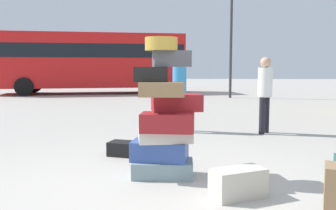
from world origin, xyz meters
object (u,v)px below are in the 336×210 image
person_tourist_with_camera (265,88)px  parked_bus (91,59)px  suitcase_cream_upright_blue (238,183)px  person_bearded_onlooker (179,86)px  suitcase_tower (165,121)px  suitcase_black_foreground_near (127,149)px

person_tourist_with_camera → parked_bus: 13.40m
suitcase_cream_upright_blue → person_bearded_onlooker: (-0.65, 4.04, 0.84)m
suitcase_tower → person_bearded_onlooker: suitcase_tower is taller
person_bearded_onlooker → person_tourist_with_camera: bearing=85.3°
person_bearded_onlooker → parked_bus: size_ratio=0.17×
person_bearded_onlooker → person_tourist_with_camera: 1.81m
suitcase_tower → person_bearded_onlooker: size_ratio=1.06×
suitcase_cream_upright_blue → parked_bus: bearing=84.5°
suitcase_black_foreground_near → person_tourist_with_camera: bearing=53.1°
suitcase_cream_upright_blue → suitcase_black_foreground_near: bearing=104.6°
suitcase_tower → parked_bus: (-4.61, 14.78, 1.11)m
person_bearded_onlooker → parked_bus: 12.44m
suitcase_black_foreground_near → suitcase_cream_upright_blue: suitcase_cream_upright_blue is taller
person_bearded_onlooker → person_tourist_with_camera: size_ratio=1.04×
suitcase_tower → suitcase_black_foreground_near: suitcase_tower is taller
suitcase_tower → suitcase_black_foreground_near: bearing=121.0°
suitcase_cream_upright_blue → parked_bus: 16.50m
suitcase_tower → suitcase_black_foreground_near: size_ratio=3.12×
suitcase_black_foreground_near → parked_bus: 14.36m
suitcase_tower → parked_bus: size_ratio=0.17×
suitcase_cream_upright_blue → suitcase_tower: bearing=114.3°
suitcase_black_foreground_near → suitcase_cream_upright_blue: (1.47, -1.80, 0.05)m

